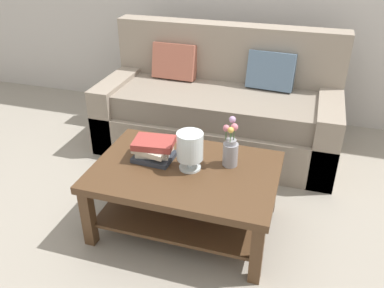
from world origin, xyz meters
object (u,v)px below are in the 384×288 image
at_px(book_stack_main, 154,149).
at_px(coffee_table, 186,185).
at_px(couch, 219,109).
at_px(flower_pitcher, 230,149).
at_px(glass_hurricane_vase, 190,148).

bearing_deg(book_stack_main, coffee_table, -13.49).
bearing_deg(couch, flower_pitcher, -72.76).
bearing_deg(glass_hurricane_vase, book_stack_main, 170.09).
bearing_deg(couch, coffee_table, -86.88).
distance_m(coffee_table, book_stack_main, 0.32).
distance_m(couch, coffee_table, 1.18).
bearing_deg(book_stack_main, flower_pitcher, 8.07).
xyz_separation_m(couch, glass_hurricane_vase, (0.09, -1.17, 0.26)).
bearing_deg(glass_hurricane_vase, coffee_table, -157.30).
distance_m(book_stack_main, glass_hurricane_vase, 0.28).
xyz_separation_m(book_stack_main, glass_hurricane_vase, (0.27, -0.05, 0.08)).
relative_size(coffee_table, book_stack_main, 4.19).
xyz_separation_m(book_stack_main, flower_pitcher, (0.50, 0.07, 0.05)).
relative_size(book_stack_main, glass_hurricane_vase, 1.11).
bearing_deg(coffee_table, glass_hurricane_vase, 22.70).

